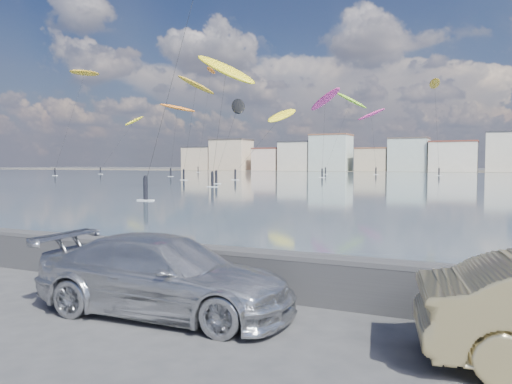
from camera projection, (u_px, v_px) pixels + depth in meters
ground at (112, 324)px, 8.99m from camera, size 700.00×700.00×0.00m
bay_water at (453, 179)px, 91.66m from camera, size 500.00×177.00×0.00m
far_shore_strip at (472, 171)px, 189.69m from camera, size 500.00×60.00×0.00m
seawall at (192, 264)px, 11.40m from camera, size 400.00×0.36×1.08m
far_buildings at (476, 155)px, 176.15m from camera, size 240.79×13.26×14.60m
car_silver at (165, 275)px, 9.56m from camera, size 5.26×2.40×1.49m
kitesurfer_1 at (196, 87)px, 92.49m from camera, size 6.02×10.03×19.33m
kitesurfer_3 at (178, 109)px, 120.98m from camera, size 8.70×12.65×17.82m
kitesurfer_4 at (281, 117)px, 96.84m from camera, size 7.17×16.27×14.55m
kitesurfer_5 at (226, 71)px, 67.86m from camera, size 8.46×9.17×18.64m
kitesurfer_6 at (371, 115)px, 140.94m from camera, size 8.20×11.53×18.92m
kitesurfer_7 at (325, 100)px, 112.60m from camera, size 10.03×13.87×19.94m
kitesurfer_9 at (211, 71)px, 182.53m from camera, size 7.32×20.57×38.21m
kitesurfer_10 at (351, 101)px, 147.71m from camera, size 10.01×17.71×24.85m
kitesurfer_12 at (134, 122)px, 147.62m from camera, size 5.07×15.85×17.87m
kitesurfer_17 at (435, 85)px, 132.55m from camera, size 5.55×18.59×25.41m
kitesurfer_18 at (238, 107)px, 85.24m from camera, size 7.66×18.38×15.18m
kitesurfer_19 at (85, 74)px, 125.10m from camera, size 4.49×13.35×26.82m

